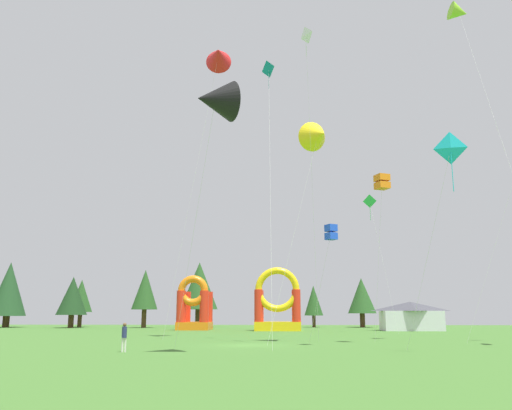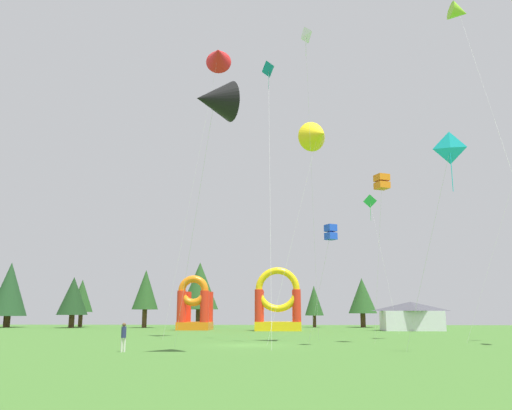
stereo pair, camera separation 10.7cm
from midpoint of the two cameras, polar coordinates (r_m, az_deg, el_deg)
The scene contains 22 objects.
ground_plane at distance 37.10m, azimuth -0.91°, elevation -14.72°, with size 120.00×120.00×0.00m, color #3D6B28.
kite_green_diamond at distance 62.38m, azimuth 12.00°, elevation 0.24°, with size 2.42×3.42×15.10m.
kite_black_delta at distance 30.33m, azimuth -4.47°, elevation 11.09°, with size 4.49×6.96×14.97m.
kite_teal_diamond at distance 46.15m, azimuth 1.36°, elevation 13.98°, with size 1.06×10.48×22.68m.
kite_orange_box at distance 40.70m, azimuth 13.20°, elevation 2.40°, with size 1.34×2.29×12.20m.
kite_white_diamond at distance 41.82m, azimuth 5.21°, elevation 17.11°, with size 1.33×6.25×22.85m.
kite_red_delta at distance 50.51m, azimuth -4.09°, elevation 15.54°, with size 5.43×2.45×26.25m.
kite_yellow_delta at distance 41.44m, azimuth 6.53°, elevation 7.40°, with size 5.43×3.27×16.78m.
kite_cyan_diamond at distance 31.83m, azimuth 19.94°, elevation 5.53°, with size 2.94×3.79×11.75m.
kite_lime_delta at distance 49.34m, azimuth 20.72°, elevation 18.64°, with size 1.76×11.01×27.15m.
kite_blue_box at distance 36.78m, azimuth 7.91°, elevation -2.91°, with size 2.00×2.87×8.04m.
person_left_edge at distance 31.69m, azimuth -13.95°, elevation -13.25°, with size 0.36×0.36×1.60m.
inflatable_orange_dome at distance 69.49m, azimuth -6.62°, elevation -11.02°, with size 4.05×4.91×6.74m.
inflatable_blue_arch at distance 65.55m, azimuth 2.26°, elevation -10.79°, with size 5.51×3.60×7.51m.
festival_tent at distance 69.07m, azimuth 16.12°, elevation -11.30°, with size 6.94×4.45×3.45m.
tree_row_1 at distance 89.25m, azimuth -24.86°, elevation -8.12°, with size 5.37×5.37×9.63m.
tree_row_2 at distance 87.29m, azimuth -18.16°, elevation -9.20°, with size 3.48×3.48×7.12m.
tree_row_3 at distance 82.94m, azimuth -18.99°, elevation -9.16°, with size 4.35×4.35×7.25m.
tree_row_4 at distance 80.76m, azimuth -11.78°, elevation -8.84°, with size 3.78×3.78×8.32m.
tree_row_5 at distance 82.75m, azimuth -6.10°, elevation -8.57°, with size 5.69×5.69×9.71m.
tree_row_6 at distance 81.76m, azimuth 6.11°, elevation -10.10°, with size 2.79×2.79×6.13m.
tree_row_7 at distance 82.66m, azimuth 11.14°, elevation -9.48°, with size 4.19×4.19×7.24m.
Camera 1 is at (2.36, -36.96, 2.17)m, focal length 37.55 mm.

